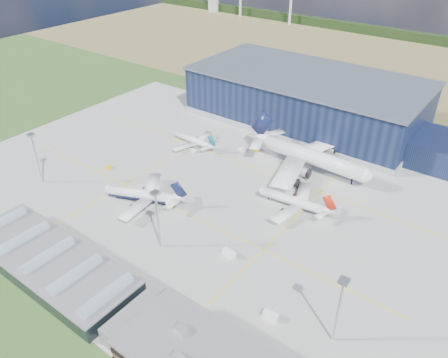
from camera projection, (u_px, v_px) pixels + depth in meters
ground at (194, 198)px, 178.35m from camera, size 600.00×600.00×0.00m
apron at (209, 187)px, 185.11m from camera, size 220.00×160.00×0.08m
farmland at (383, 64)px, 327.41m from camera, size 600.00×220.00×0.01m
treeline at (416, 37)px, 379.48m from camera, size 600.00×8.00×8.00m
hangar at (311, 101)px, 234.97m from camera, size 145.00×62.00×26.10m
glass_concourse at (57, 267)px, 139.00m from camera, size 78.00×23.00×8.60m
light_mast_west at (35, 150)px, 180.19m from camera, size 2.60×2.60×23.00m
light_mast_center at (157, 211)px, 144.73m from camera, size 2.60×2.60×23.00m
light_mast_east at (340, 301)px, 111.80m from camera, size 2.60×2.60×23.00m
airliner_navy at (141, 190)px, 172.62m from camera, size 46.78×46.37×11.71m
airliner_red at (293, 197)px, 169.54m from camera, size 35.73×35.09×10.69m
airliner_widebody at (313, 150)px, 191.62m from camera, size 64.43×63.12×20.37m
airliner_regional at (193, 137)px, 214.71m from camera, size 29.56×28.99×9.10m
gse_tug_b at (108, 168)px, 197.38m from camera, size 2.36×3.31×1.36m
gse_van_a at (229, 253)px, 148.25m from camera, size 5.27×2.89×2.18m
gse_cart_a at (241, 150)px, 211.84m from camera, size 2.84×3.61×1.38m
gse_tug_c at (257, 150)px, 211.69m from camera, size 2.43×3.41×1.37m
gse_cart_b at (192, 151)px, 210.79m from camera, size 3.57×2.79×1.38m
gse_van_c at (270, 316)px, 125.65m from camera, size 4.68×2.50×2.18m
airstair at (173, 202)px, 172.28m from camera, size 2.58×5.74×3.59m
car_a at (214, 333)px, 121.37m from camera, size 3.18×1.34×1.07m
car_b at (137, 284)px, 136.84m from camera, size 4.26×2.50×1.33m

